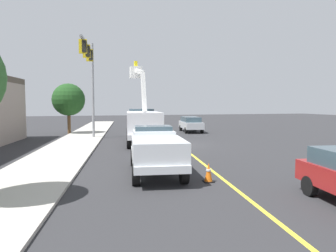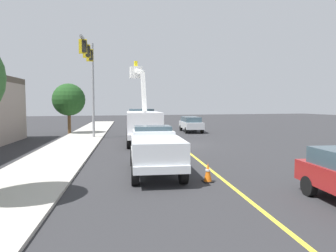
{
  "view_description": "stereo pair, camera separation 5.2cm",
  "coord_description": "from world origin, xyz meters",
  "px_view_note": "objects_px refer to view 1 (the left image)",
  "views": [
    {
      "loc": [
        -22.25,
        6.93,
        3.16
      ],
      "look_at": [
        0.77,
        0.67,
        1.4
      ],
      "focal_mm": 32.69,
      "sensor_mm": 36.0,
      "label": 1
    },
    {
      "loc": [
        -22.26,
        6.88,
        3.16
      ],
      "look_at": [
        0.77,
        0.67,
        1.4
      ],
      "focal_mm": 32.69,
      "sensor_mm": 36.0,
      "label": 2
    }
  ],
  "objects_px": {
    "utility_bucket_truck": "(143,123)",
    "traffic_cone_mid_front": "(164,133)",
    "passing_minivan": "(191,123)",
    "traffic_signal_mast": "(90,69)",
    "traffic_cone_leading": "(209,173)",
    "service_pickup_truck": "(156,149)"
  },
  "relations": [
    {
      "from": "passing_minivan",
      "to": "traffic_signal_mast",
      "type": "bearing_deg",
      "value": 117.42
    },
    {
      "from": "traffic_cone_leading",
      "to": "traffic_signal_mast",
      "type": "distance_m",
      "value": 16.68
    },
    {
      "from": "traffic_signal_mast",
      "to": "traffic_cone_leading",
      "type": "bearing_deg",
      "value": -164.15
    },
    {
      "from": "passing_minivan",
      "to": "traffic_signal_mast",
      "type": "relative_size",
      "value": 0.59
    },
    {
      "from": "traffic_cone_mid_front",
      "to": "passing_minivan",
      "type": "bearing_deg",
      "value": -41.07
    },
    {
      "from": "service_pickup_truck",
      "to": "traffic_cone_mid_front",
      "type": "relative_size",
      "value": 6.73
    },
    {
      "from": "passing_minivan",
      "to": "utility_bucket_truck",
      "type": "bearing_deg",
      "value": 139.17
    },
    {
      "from": "utility_bucket_truck",
      "to": "traffic_signal_mast",
      "type": "bearing_deg",
      "value": 59.65
    },
    {
      "from": "passing_minivan",
      "to": "traffic_cone_leading",
      "type": "xyz_separation_m",
      "value": [
        -20.74,
        6.58,
        -0.59
      ]
    },
    {
      "from": "passing_minivan",
      "to": "traffic_cone_leading",
      "type": "distance_m",
      "value": 21.77
    },
    {
      "from": "passing_minivan",
      "to": "traffic_cone_leading",
      "type": "height_order",
      "value": "passing_minivan"
    },
    {
      "from": "service_pickup_truck",
      "to": "traffic_signal_mast",
      "type": "bearing_deg",
      "value": 11.04
    },
    {
      "from": "utility_bucket_truck",
      "to": "passing_minivan",
      "type": "relative_size",
      "value": 1.69
    },
    {
      "from": "traffic_cone_mid_front",
      "to": "utility_bucket_truck",
      "type": "bearing_deg",
      "value": 139.57
    },
    {
      "from": "traffic_cone_leading",
      "to": "utility_bucket_truck",
      "type": "bearing_deg",
      "value": 1.38
    },
    {
      "from": "service_pickup_truck",
      "to": "traffic_signal_mast",
      "type": "relative_size",
      "value": 0.68
    },
    {
      "from": "traffic_cone_leading",
      "to": "traffic_cone_mid_front",
      "type": "height_order",
      "value": "traffic_cone_mid_front"
    },
    {
      "from": "traffic_signal_mast",
      "to": "utility_bucket_truck",
      "type": "bearing_deg",
      "value": -120.35
    },
    {
      "from": "traffic_cone_mid_front",
      "to": "traffic_cone_leading",
      "type": "bearing_deg",
      "value": 171.91
    },
    {
      "from": "service_pickup_truck",
      "to": "passing_minivan",
      "type": "distance_m",
      "value": 20.53
    },
    {
      "from": "utility_bucket_truck",
      "to": "traffic_cone_mid_front",
      "type": "bearing_deg",
      "value": -40.43
    },
    {
      "from": "utility_bucket_truck",
      "to": "traffic_cone_mid_front",
      "type": "height_order",
      "value": "utility_bucket_truck"
    }
  ]
}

